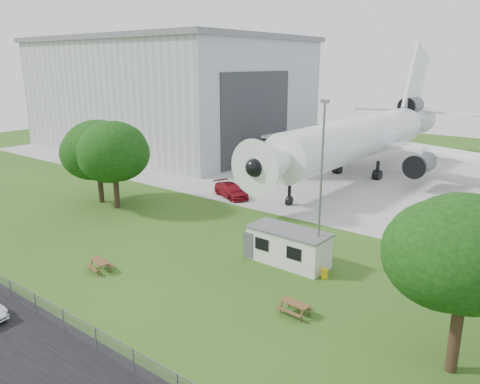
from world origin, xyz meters
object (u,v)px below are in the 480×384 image
Objects in this scene: airliner at (362,136)px; picnic_east at (294,314)px; site_cabin at (288,246)px; picnic_west at (100,271)px; hangar at (170,93)px.

picnic_east is at bearing -71.26° from airliner.
site_cabin is at bearing -75.24° from airliner.
picnic_east is (14.20, 3.48, 0.00)m from picnic_west.
airliner is at bearing 113.51° from picnic_east.
picnic_west is (33.96, -39.54, -9.41)m from hangar.
site_cabin is at bearing 58.06° from picnic_west.
airliner reaches higher than site_cabin.
picnic_west is at bearing -92.92° from airliner.
airliner is at bearing 101.27° from picnic_west.
airliner is (35.97, -0.14, -4.14)m from hangar.
airliner is at bearing 104.76° from site_cabin.
site_cabin is 3.76× the size of picnic_east.
picnic_west and picnic_east have the same top height.
hangar is 0.90× the size of airliner.
airliner is 39.80m from picnic_west.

